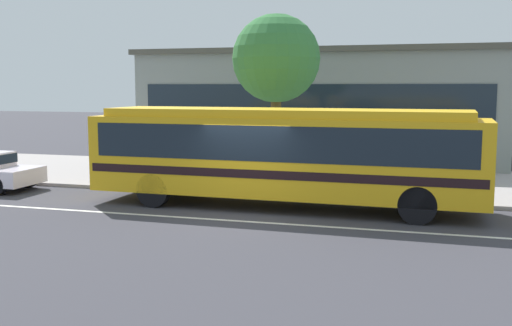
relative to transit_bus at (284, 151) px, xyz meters
name	(u,v)px	position (x,y,z in m)	size (l,w,h in m)	color
ground_plane	(245,215)	(-0.78, -1.34, -1.69)	(120.00, 120.00, 0.00)	#3B3A41
sidewalk_slab	(298,179)	(-0.78, 5.35, -1.63)	(60.00, 8.00, 0.12)	#A29995
lane_stripe_center	(236,221)	(-0.78, -2.14, -1.68)	(56.00, 0.16, 0.01)	silver
transit_bus	(284,151)	(0.00, 0.00, 0.00)	(11.50, 2.76, 2.90)	gold
pedestrian_waiting_near_sign	(221,158)	(-2.76, 2.28, -0.55)	(0.48, 0.48, 1.73)	navy
pedestrian_walking_along_curb	(297,160)	(-0.14, 2.41, -0.56)	(0.39, 0.39, 1.72)	olive
pedestrian_standing_by_tree	(437,166)	(4.29, 2.15, -0.56)	(0.47, 0.47, 1.72)	#3C3D2D
bus_stop_sign	(411,145)	(3.51, 1.96, 0.09)	(0.08, 0.44, 2.58)	gray
street_tree_near_stop	(276,60)	(-1.28, 3.95, 2.80)	(3.11, 3.11, 5.97)	brown
station_building	(326,105)	(-1.06, 12.83, 0.94)	(16.74, 8.93, 5.23)	gray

